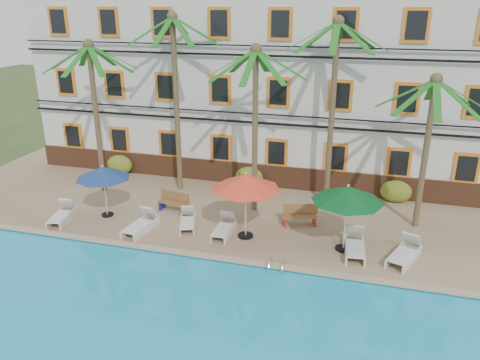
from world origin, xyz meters
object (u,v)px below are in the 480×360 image
(umbrella_blue, at_px, (103,173))
(lounger_f, at_px, (405,253))
(palm_c, at_px, (255,107))
(umbrella_green, at_px, (348,194))
(lounger_c, at_px, (187,221))
(pool_ladder, at_px, (277,268))
(palm_b, at_px, (175,81))
(lounger_b, at_px, (141,224))
(palm_a, at_px, (94,96))
(umbrella_red, at_px, (246,182))
(palm_d, at_px, (334,89))
(lounger_d, at_px, (224,228))
(lounger_e, at_px, (355,246))
(bench_left, at_px, (174,202))
(palm_e, at_px, (429,130))
(lounger_a, at_px, (62,215))
(bench_right, at_px, (299,215))

(umbrella_blue, xyz_separation_m, lounger_f, (12.88, -0.52, -1.76))
(palm_c, xyz_separation_m, umbrella_green, (4.31, -2.79, -2.53))
(lounger_c, height_order, pool_ladder, lounger_c)
(palm_b, xyz_separation_m, lounger_b, (0.27, -4.98, -5.29))
(palm_a, bearing_deg, umbrella_red, -19.73)
(lounger_c, bearing_deg, lounger_f, -2.78)
(palm_d, relative_size, lounger_d, 4.67)
(palm_a, height_order, lounger_c, palm_a)
(lounger_e, bearing_deg, palm_c, 148.40)
(palm_c, distance_m, bench_left, 5.78)
(palm_d, relative_size, lounger_c, 4.72)
(palm_c, height_order, palm_e, palm_c)
(pool_ladder, bearing_deg, lounger_e, 36.16)
(palm_a, xyz_separation_m, lounger_c, (5.75, -2.81, -4.62))
(lounger_a, height_order, bench_right, bench_right)
(lounger_a, relative_size, pool_ladder, 2.63)
(palm_a, bearing_deg, palm_e, -0.08)
(bench_left, height_order, bench_right, same)
(palm_b, bearing_deg, palm_a, -160.91)
(umbrella_blue, bearing_deg, palm_d, 23.43)
(palm_c, bearing_deg, lounger_c, -132.49)
(palm_c, relative_size, lounger_b, 3.72)
(umbrella_green, xyz_separation_m, pool_ladder, (-2.23, -2.08, -2.36))
(palm_c, relative_size, bench_left, 4.86)
(palm_a, xyz_separation_m, palm_e, (15.29, -0.02, -0.57))
(palm_e, bearing_deg, lounger_b, -162.01)
(lounger_c, xyz_separation_m, lounger_f, (8.92, -0.43, 0.04))
(palm_e, bearing_deg, umbrella_green, -133.62)
(lounger_b, height_order, pool_ladder, lounger_b)
(palm_d, relative_size, bench_right, 5.50)
(lounger_b, bearing_deg, palm_d, 34.87)
(lounger_a, distance_m, pool_ladder, 10.12)
(pool_ladder, bearing_deg, palm_b, 135.14)
(lounger_f, bearing_deg, lounger_a, -178.00)
(palm_d, height_order, palm_e, palm_d)
(palm_d, xyz_separation_m, umbrella_red, (-2.85, -4.40, -3.08))
(umbrella_blue, distance_m, lounger_b, 2.98)
(palm_e, relative_size, lounger_b, 3.23)
(umbrella_blue, relative_size, lounger_d, 1.31)
(lounger_c, bearing_deg, palm_e, 16.29)
(bench_right, bearing_deg, palm_b, 158.82)
(palm_b, relative_size, lounger_b, 4.32)
(palm_e, bearing_deg, lounger_e, -127.74)
(palm_d, xyz_separation_m, palm_e, (4.02, -1.40, -1.20))
(umbrella_red, height_order, umbrella_green, umbrella_red)
(lounger_a, relative_size, lounger_c, 1.07)
(palm_b, bearing_deg, lounger_f, -22.48)
(lounger_a, bearing_deg, bench_right, 13.52)
(lounger_c, bearing_deg, palm_a, 153.99)
(umbrella_green, distance_m, lounger_d, 5.34)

